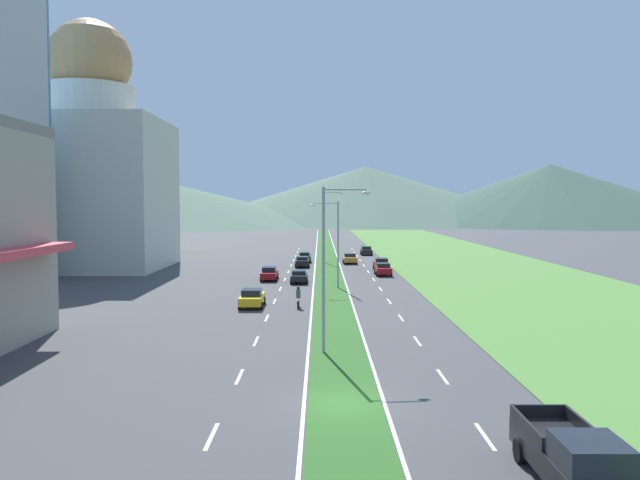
{
  "coord_description": "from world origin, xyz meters",
  "views": [
    {
      "loc": [
        -1.06,
        -26.74,
        8.67
      ],
      "look_at": [
        -1.14,
        46.57,
        4.45
      ],
      "focal_mm": 35.43,
      "sensor_mm": 36.0,
      "label": 1
    }
  ],
  "objects_px": {
    "street_lamp_far": "(327,222)",
    "pickup_truck_0": "(573,457)",
    "car_5": "(367,251)",
    "car_8": "(300,276)",
    "street_lamp_near": "(329,259)",
    "car_4": "(351,258)",
    "car_2": "(270,273)",
    "car_3": "(382,264)",
    "car_1": "(253,298)",
    "car_6": "(303,261)",
    "motorcycle_rider": "(299,299)",
    "car_7": "(384,269)",
    "car_0": "(305,257)",
    "street_lamp_mid": "(336,238)"
  },
  "relations": [
    {
      "from": "car_0",
      "to": "car_4",
      "type": "height_order",
      "value": "car_0"
    },
    {
      "from": "car_4",
      "to": "car_0",
      "type": "bearing_deg",
      "value": -106.08
    },
    {
      "from": "car_3",
      "to": "car_8",
      "type": "bearing_deg",
      "value": -38.55
    },
    {
      "from": "car_5",
      "to": "car_8",
      "type": "distance_m",
      "value": 39.07
    },
    {
      "from": "street_lamp_mid",
      "to": "pickup_truck_0",
      "type": "xyz_separation_m",
      "value": [
        6.14,
        -45.62,
        -4.16
      ]
    },
    {
      "from": "street_lamp_near",
      "to": "car_5",
      "type": "xyz_separation_m",
      "value": [
        7.35,
        70.38,
        -4.77
      ]
    },
    {
      "from": "car_3",
      "to": "car_7",
      "type": "relative_size",
      "value": 1.13
    },
    {
      "from": "car_2",
      "to": "car_7",
      "type": "bearing_deg",
      "value": -70.37
    },
    {
      "from": "street_lamp_mid",
      "to": "car_6",
      "type": "bearing_deg",
      "value": 100.26
    },
    {
      "from": "car_3",
      "to": "car_6",
      "type": "xyz_separation_m",
      "value": [
        -10.45,
        4.42,
        -0.05
      ]
    },
    {
      "from": "car_1",
      "to": "car_4",
      "type": "distance_m",
      "value": 39.9
    },
    {
      "from": "car_0",
      "to": "car_5",
      "type": "relative_size",
      "value": 1.1
    },
    {
      "from": "car_1",
      "to": "car_6",
      "type": "distance_m",
      "value": 33.76
    },
    {
      "from": "car_0",
      "to": "car_2",
      "type": "relative_size",
      "value": 0.94
    },
    {
      "from": "car_6",
      "to": "car_8",
      "type": "relative_size",
      "value": 1.07
    },
    {
      "from": "car_0",
      "to": "motorcycle_rider",
      "type": "distance_m",
      "value": 41.0
    },
    {
      "from": "car_5",
      "to": "car_8",
      "type": "height_order",
      "value": "car_5"
    },
    {
      "from": "street_lamp_near",
      "to": "street_lamp_far",
      "type": "distance_m",
      "value": 56.27
    },
    {
      "from": "street_lamp_mid",
      "to": "car_3",
      "type": "height_order",
      "value": "street_lamp_mid"
    },
    {
      "from": "motorcycle_rider",
      "to": "street_lamp_near",
      "type": "bearing_deg",
      "value": -171.74
    },
    {
      "from": "pickup_truck_0",
      "to": "motorcycle_rider",
      "type": "distance_m",
      "value": 34.76
    },
    {
      "from": "street_lamp_near",
      "to": "street_lamp_far",
      "type": "relative_size",
      "value": 0.92
    },
    {
      "from": "car_6",
      "to": "car_8",
      "type": "height_order",
      "value": "car_6"
    },
    {
      "from": "street_lamp_near",
      "to": "car_7",
      "type": "xyz_separation_m",
      "value": [
        7.14,
        39.8,
        -4.75
      ]
    },
    {
      "from": "car_0",
      "to": "car_7",
      "type": "xyz_separation_m",
      "value": [
        9.92,
        -17.12,
        -0.01
      ]
    },
    {
      "from": "pickup_truck_0",
      "to": "street_lamp_far",
      "type": "bearing_deg",
      "value": -174.76
    },
    {
      "from": "car_8",
      "to": "motorcycle_rider",
      "type": "bearing_deg",
      "value": -178.32
    },
    {
      "from": "street_lamp_mid",
      "to": "street_lamp_near",
      "type": "bearing_deg",
      "value": -92.07
    },
    {
      "from": "car_1",
      "to": "car_5",
      "type": "xyz_separation_m",
      "value": [
        13.57,
        53.97,
        -0.03
      ]
    },
    {
      "from": "car_4",
      "to": "street_lamp_far",
      "type": "bearing_deg",
      "value": -109.94
    },
    {
      "from": "car_1",
      "to": "car_8",
      "type": "height_order",
      "value": "car_1"
    },
    {
      "from": "car_2",
      "to": "car_4",
      "type": "xyz_separation_m",
      "value": [
        10.09,
        20.0,
        -0.03
      ]
    },
    {
      "from": "car_6",
      "to": "car_7",
      "type": "relative_size",
      "value": 1.1
    },
    {
      "from": "car_4",
      "to": "car_1",
      "type": "bearing_deg",
      "value": -14.59
    },
    {
      "from": "street_lamp_near",
      "to": "car_4",
      "type": "relative_size",
      "value": 2.25
    },
    {
      "from": "car_2",
      "to": "car_6",
      "type": "xyz_separation_m",
      "value": [
        3.31,
        14.98,
        -0.03
      ]
    },
    {
      "from": "car_3",
      "to": "pickup_truck_0",
      "type": "relative_size",
      "value": 0.86
    },
    {
      "from": "street_lamp_far",
      "to": "pickup_truck_0",
      "type": "height_order",
      "value": "street_lamp_far"
    },
    {
      "from": "car_1",
      "to": "car_2",
      "type": "height_order",
      "value": "car_2"
    },
    {
      "from": "car_1",
      "to": "car_6",
      "type": "height_order",
      "value": "car_1"
    },
    {
      "from": "car_5",
      "to": "motorcycle_rider",
      "type": "xyz_separation_m",
      "value": [
        -9.66,
        -54.46,
        0.0
      ]
    },
    {
      "from": "car_5",
      "to": "car_6",
      "type": "bearing_deg",
      "value": -26.81
    },
    {
      "from": "street_lamp_near",
      "to": "car_5",
      "type": "height_order",
      "value": "street_lamp_near"
    },
    {
      "from": "street_lamp_near",
      "to": "motorcycle_rider",
      "type": "height_order",
      "value": "street_lamp_near"
    },
    {
      "from": "car_2",
      "to": "car_5",
      "type": "relative_size",
      "value": 1.17
    },
    {
      "from": "car_4",
      "to": "car_2",
      "type": "bearing_deg",
      "value": -26.76
    },
    {
      "from": "motorcycle_rider",
      "to": "car_4",
      "type": "bearing_deg",
      "value": -8.92
    },
    {
      "from": "car_2",
      "to": "motorcycle_rider",
      "type": "distance_m",
      "value": 19.5
    },
    {
      "from": "car_3",
      "to": "street_lamp_far",
      "type": "bearing_deg",
      "value": -146.36
    },
    {
      "from": "street_lamp_mid",
      "to": "motorcycle_rider",
      "type": "distance_m",
      "value": 13.37
    }
  ]
}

